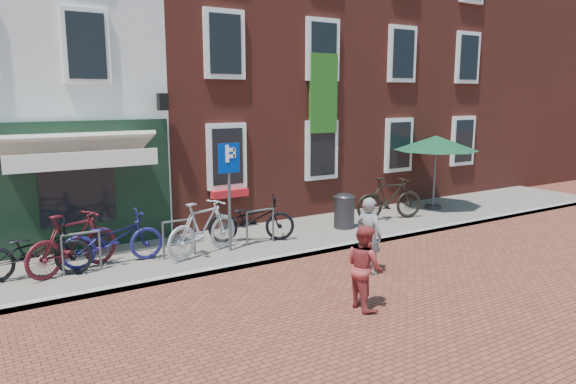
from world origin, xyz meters
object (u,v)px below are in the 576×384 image
litter_bin (344,209)px  bicycle_2 (113,239)px  bicycle_1 (73,242)px  bicycle_0 (34,251)px  bicycle_4 (251,219)px  parking_sign (229,178)px  parasol (436,140)px  woman (369,236)px  bicycle_3 (203,228)px  boy (364,267)px  bicycle_5 (390,198)px

litter_bin → bicycle_2: bicycle_2 is taller
litter_bin → bicycle_1: (-6.73, 0.00, 0.09)m
bicycle_2 → bicycle_1: bearing=97.7°
bicycle_2 → bicycle_0: bearing=95.4°
bicycle_4 → bicycle_2: bearing=114.5°
bicycle_1 → bicycle_2: bearing=-106.4°
litter_bin → bicycle_0: (-7.43, -0.02, 0.03)m
parking_sign → parasol: bearing=6.5°
parasol → bicycle_0: bearing=-177.3°
woman → bicycle_3: 3.60m
boy → bicycle_1: (-3.85, 4.25, -0.02)m
woman → bicycle_5: woman is taller
bicycle_2 → woman: bearing=-123.3°
parasol → bicycle_2: (-9.84, -0.43, -1.57)m
parasol → parking_sign: bearing=-173.5°
bicycle_3 → bicycle_5: same height
bicycle_2 → bicycle_4: (3.26, 0.05, 0.00)m
parasol → bicycle_4: bearing=-176.7°
parking_sign → boy: bearing=-81.5°
litter_bin → parasol: size_ratio=0.39×
boy → bicycle_1: size_ratio=0.72×
boy → bicycle_0: bearing=53.2°
bicycle_1 → bicycle_4: (4.04, 0.13, -0.06)m
woman → boy: size_ratio=1.08×
parking_sign → bicycle_0: (-3.96, 0.31, -1.12)m
litter_bin → woman: bearing=-119.5°
bicycle_1 → bicycle_3: size_ratio=1.00×
woman → bicycle_1: 5.86m
litter_bin → parking_sign: (-3.47, -0.33, 1.15)m
bicycle_1 → bicycle_3: 2.64m
parking_sign → bicycle_0: parking_sign is taller
boy → bicycle_0: 6.21m
parking_sign → bicycle_3: 1.23m
parasol → bicycle_4: 6.77m
litter_bin → woman: 3.34m
parasol → bicycle_5: size_ratio=1.26×
bicycle_4 → bicycle_5: (4.37, -0.04, 0.06)m
woman → bicycle_0: (-5.78, 2.89, -0.14)m
woman → boy: bearing=122.0°
parking_sign → bicycle_4: (0.78, 0.46, -1.12)m
bicycle_0 → bicycle_3: (3.32, -0.26, 0.06)m
litter_bin → bicycle_5: 1.69m
bicycle_0 → bicycle_5: bicycle_5 is taller
litter_bin → boy: boy is taller
parasol → bicycle_4: (-6.58, -0.38, -1.57)m
parking_sign → bicycle_3: size_ratio=1.21×
boy → bicycle_3: bearing=23.3°
bicycle_3 → bicycle_5: 5.80m
parasol → bicycle_1: parasol is taller
parking_sign → bicycle_1: size_ratio=1.21×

